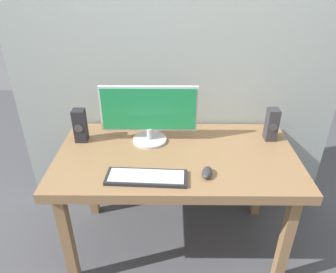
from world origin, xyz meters
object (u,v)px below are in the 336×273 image
(mouse, at_px, (207,172))
(monitor, at_px, (149,113))
(speaker_left, at_px, (80,126))
(desk, at_px, (176,164))
(speaker_right, at_px, (272,124))
(keyboard_primary, at_px, (146,177))

(mouse, bearing_deg, monitor, 144.72)
(speaker_left, bearing_deg, desk, -14.15)
(desk, relative_size, speaker_right, 6.86)
(desk, xyz_separation_m, speaker_left, (-0.62, 0.16, 0.19))
(desk, bearing_deg, mouse, -53.78)
(keyboard_primary, relative_size, speaker_left, 2.04)
(speaker_left, bearing_deg, monitor, 0.80)
(keyboard_primary, distance_m, speaker_left, 0.62)
(desk, xyz_separation_m, speaker_right, (0.62, 0.19, 0.19))
(speaker_left, bearing_deg, keyboard_primary, -42.37)
(keyboard_primary, distance_m, mouse, 0.33)
(desk, distance_m, mouse, 0.30)
(speaker_right, relative_size, speaker_left, 0.98)
(speaker_right, bearing_deg, monitor, -178.32)
(monitor, bearing_deg, desk, -43.06)
(monitor, xyz_separation_m, mouse, (0.34, -0.39, -0.17))
(desk, relative_size, mouse, 13.60)
(keyboard_primary, bearing_deg, speaker_right, 29.27)
(desk, bearing_deg, speaker_left, 165.85)
(monitor, bearing_deg, speaker_right, 1.68)
(desk, relative_size, monitor, 2.41)
(mouse, height_order, speaker_left, speaker_left)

